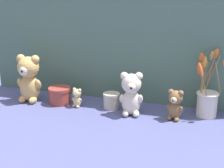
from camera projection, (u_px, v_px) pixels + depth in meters
ground_plane at (111, 111)px, 1.58m from camera, size 4.00×4.00×0.00m
backdrop_wall at (122, 22)px, 1.62m from camera, size 1.41×0.02×0.77m
teddy_bear_large at (29, 77)px, 1.67m from camera, size 0.13×0.12×0.24m
teddy_bear_medium at (131, 93)px, 1.51m from camera, size 0.11×0.10×0.20m
teddy_bear_small at (175, 104)px, 1.47m from camera, size 0.08×0.07×0.14m
teddy_bear_tiny at (77, 97)px, 1.62m from camera, size 0.05×0.05×0.09m
flower_vase at (207, 97)px, 1.50m from camera, size 0.13×0.16×0.30m
decorative_tin_tall at (60, 95)px, 1.67m from camera, size 0.11×0.11×0.08m
decorative_tin_short at (112, 101)px, 1.61m from camera, size 0.08×0.08×0.07m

